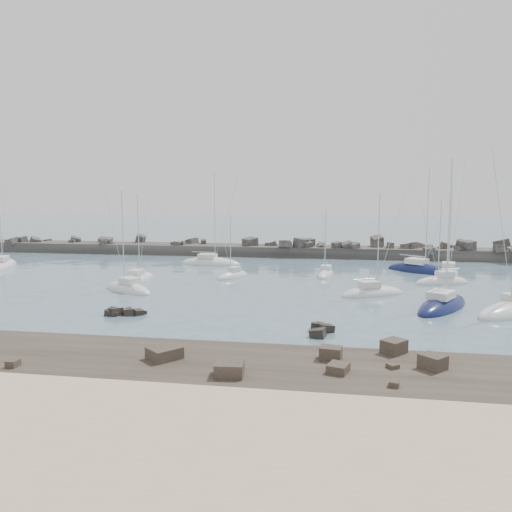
{
  "coord_description": "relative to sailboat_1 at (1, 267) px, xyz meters",
  "views": [
    {
      "loc": [
        15.06,
        -51.65,
        11.55
      ],
      "look_at": [
        4.67,
        12.0,
        3.24
      ],
      "focal_mm": 35.0,
      "sensor_mm": 36.0,
      "label": 1
    }
  ],
  "objects": [
    {
      "name": "sailboat_13",
      "position": [
        37.02,
        -2.91,
        -0.0
      ],
      "size": [
        4.45,
        5.99,
        9.52
      ],
      "color": "silver",
      "rests_on": "ground"
    },
    {
      "name": "rock_cluster_far",
      "position": [
        49.73,
        -28.01,
        0.07
      ],
      "size": [
        2.12,
        3.4,
        1.17
      ],
      "color": "black",
      "rests_on": "ground"
    },
    {
      "name": "sailboat_8",
      "position": [
        62.82,
        6.08,
        0.01
      ],
      "size": [
        10.04,
        8.54,
        16.04
      ],
      "color": "#0F153E",
      "rests_on": "ground"
    },
    {
      "name": "sailboat_5",
      "position": [
        26.83,
        -14.16,
        0.0
      ],
      "size": [
        8.08,
        6.25,
        12.71
      ],
      "color": "silver",
      "rests_on": "ground"
    },
    {
      "name": "sailboat_3",
      "position": [
        25.22,
        -7.49,
        -0.01
      ],
      "size": [
        3.1,
        7.88,
        12.22
      ],
      "color": "silver",
      "rests_on": "ground"
    },
    {
      "name": "sailboat_7",
      "position": [
        54.87,
        -11.92,
        -0.0
      ],
      "size": [
        7.99,
        5.79,
        12.41
      ],
      "color": "silver",
      "rests_on": "ground"
    },
    {
      "name": "sailboat_4",
      "position": [
        30.93,
        8.41,
        -0.01
      ],
      "size": [
        10.13,
        3.88,
        15.5
      ],
      "color": "silver",
      "rests_on": "ground"
    },
    {
      "name": "ground",
      "position": [
        35.8,
        -16.69,
        -0.14
      ],
      "size": [
        400.0,
        400.0,
        0.0
      ],
      "primitive_type": "plane",
      "color": "#496372",
      "rests_on": "ground"
    },
    {
      "name": "sailboat_10",
      "position": [
        66.56,
        4.92,
        0.0
      ],
      "size": [
        4.38,
        8.79,
        13.4
      ],
      "color": "silver",
      "rests_on": "ground"
    },
    {
      "name": "breakwater",
      "position": [
        28.74,
        21.31,
        0.22
      ],
      "size": [
        115.0,
        7.53,
        5.44
      ],
      "color": "#302D2A",
      "rests_on": "ground"
    },
    {
      "name": "sailboat_1",
      "position": [
        0.0,
        0.0,
        0.0
      ],
      "size": [
        6.08,
        10.72,
        16.07
      ],
      "color": "silver",
      "rests_on": "ground"
    },
    {
      "name": "sand_strip",
      "position": [
        35.8,
        -48.69,
        -0.14
      ],
      "size": [
        140.0,
        14.0,
        1.0
      ],
      "primitive_type": "cube",
      "color": "#C9AE8B",
      "rests_on": "ground"
    },
    {
      "name": "sailboat_14",
      "position": [
        61.39,
        -17.29,
        0.0
      ],
      "size": [
        7.85,
        10.35,
        15.97
      ],
      "color": "#0F153E",
      "rests_on": "ground"
    },
    {
      "name": "rock_shelf",
      "position": [
        35.85,
        -38.67,
        -0.13
      ],
      "size": [
        140.0,
        12.28,
        1.74
      ],
      "color": "#2C241E",
      "rests_on": "ground"
    },
    {
      "name": "rock_cluster_near",
      "position": [
        30.93,
        -24.91,
        -0.03
      ],
      "size": [
        3.85,
        2.43,
        1.47
      ],
      "color": "black",
      "rests_on": "ground"
    },
    {
      "name": "sailboat_6",
      "position": [
        49.4,
        0.52,
        -0.01
      ],
      "size": [
        2.95,
        6.61,
        10.27
      ],
      "color": "silver",
      "rests_on": "ground"
    },
    {
      "name": "sailboat_9",
      "position": [
        64.09,
        -3.36,
        0.0
      ],
      "size": [
        7.52,
        4.41,
        11.57
      ],
      "color": "silver",
      "rests_on": "ground"
    }
  ]
}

